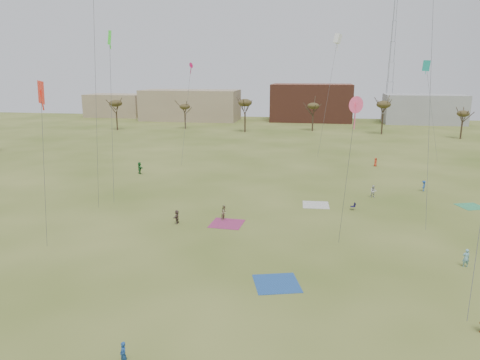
# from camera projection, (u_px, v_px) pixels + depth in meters

# --- Properties ---
(ground) EXTENTS (260.00, 260.00, 0.00)m
(ground) POSITION_uv_depth(u_px,v_px,m) (213.00, 284.00, 34.89)
(ground) COLOR #40531A
(ground) RESTS_ON ground
(flyer_near_right) EXTENTS (0.64, 0.62, 1.48)m
(flyer_near_right) POSITION_uv_depth(u_px,v_px,m) (123.00, 354.00, 25.06)
(flyer_near_right) COLOR navy
(flyer_near_right) RESTS_ON ground
(spectator_fore_b) EXTENTS (0.88, 1.00, 1.72)m
(spectator_fore_b) POSITION_uv_depth(u_px,v_px,m) (224.00, 212.00, 49.78)
(spectator_fore_b) COLOR #8D885A
(spectator_fore_b) RESTS_ON ground
(spectator_fore_c) EXTENTS (0.48, 1.41, 1.51)m
(spectator_fore_c) POSITION_uv_depth(u_px,v_px,m) (177.00, 217.00, 48.59)
(spectator_fore_c) COLOR brown
(spectator_fore_c) RESTS_ON ground
(flyer_mid_c) EXTENTS (0.63, 0.46, 1.61)m
(flyer_mid_c) POSITION_uv_depth(u_px,v_px,m) (466.00, 258.00, 37.79)
(flyer_mid_c) COLOR #72AFBF
(flyer_mid_c) RESTS_ON ground
(spectator_mid_e) EXTENTS (0.86, 0.71, 1.63)m
(spectator_mid_e) POSITION_uv_depth(u_px,v_px,m) (373.00, 191.00, 58.61)
(spectator_mid_e) COLOR silver
(spectator_mid_e) RESTS_ON ground
(flyer_far_a) EXTENTS (1.64, 1.69, 1.93)m
(flyer_far_a) POSITION_uv_depth(u_px,v_px,m) (140.00, 168.00, 72.00)
(flyer_far_a) COLOR #236A2E
(flyer_far_a) RESTS_ON ground
(flyer_far_b) EXTENTS (0.84, 0.87, 1.51)m
(flyer_far_b) POSITION_uv_depth(u_px,v_px,m) (376.00, 162.00, 77.73)
(flyer_far_b) COLOR red
(flyer_far_b) RESTS_ON ground
(flyer_far_c) EXTENTS (0.91, 1.12, 1.51)m
(flyer_far_c) POSITION_uv_depth(u_px,v_px,m) (424.00, 186.00, 61.66)
(flyer_far_c) COLOR #214A97
(flyer_far_c) RESTS_ON ground
(blanket_blue) EXTENTS (4.26, 4.26, 0.03)m
(blanket_blue) POSITION_uv_depth(u_px,v_px,m) (277.00, 284.00, 34.96)
(blanket_blue) COLOR #235097
(blanket_blue) RESTS_ON ground
(blanket_cream) EXTENTS (3.36, 3.36, 0.03)m
(blanket_cream) POSITION_uv_depth(u_px,v_px,m) (316.00, 205.00, 55.44)
(blanket_cream) COLOR silver
(blanket_cream) RESTS_ON ground
(blanket_plum) EXTENTS (3.63, 3.63, 0.03)m
(blanket_plum) POSITION_uv_depth(u_px,v_px,m) (227.00, 224.00, 48.64)
(blanket_plum) COLOR #962E5F
(blanket_plum) RESTS_ON ground
(blanket_olive) EXTENTS (3.66, 3.66, 0.03)m
(blanket_olive) POSITION_uv_depth(u_px,v_px,m) (471.00, 207.00, 54.79)
(blanket_olive) COLOR #379962
(blanket_olive) RESTS_ON ground
(camp_chair_right) EXTENTS (0.66, 0.63, 0.87)m
(camp_chair_right) POSITION_uv_depth(u_px,v_px,m) (353.00, 208.00, 53.44)
(camp_chair_right) COLOR #151232
(camp_chair_right) RESTS_ON ground
(kites_aloft) EXTENTS (70.79, 56.33, 25.64)m
(kites_aloft) POSITION_uv_depth(u_px,v_px,m) (278.00, 42.00, 59.26)
(kites_aloft) COLOR red
(kites_aloft) RESTS_ON ground
(tree_line) EXTENTS (117.44, 49.32, 8.91)m
(tree_line) POSITION_uv_depth(u_px,v_px,m) (276.00, 109.00, 109.35)
(tree_line) COLOR #3A2B1E
(tree_line) RESTS_ON ground
(building_tan) EXTENTS (32.00, 14.00, 10.00)m
(building_tan) POSITION_uv_depth(u_px,v_px,m) (191.00, 105.00, 149.57)
(building_tan) COLOR #937F60
(building_tan) RESTS_ON ground
(building_brick) EXTENTS (26.00, 16.00, 12.00)m
(building_brick) POSITION_uv_depth(u_px,v_px,m) (311.00, 103.00, 147.39)
(building_brick) COLOR brown
(building_brick) RESTS_ON ground
(building_grey) EXTENTS (24.00, 12.00, 9.00)m
(building_grey) POSITION_uv_depth(u_px,v_px,m) (424.00, 109.00, 139.95)
(building_grey) COLOR gray
(building_grey) RESTS_ON ground
(building_tan_west) EXTENTS (20.00, 12.00, 8.00)m
(building_tan_west) POSITION_uv_depth(u_px,v_px,m) (116.00, 105.00, 161.55)
(building_tan_west) COLOR #937F60
(building_tan_west) RESTS_ON ground
(radio_tower) EXTENTS (1.51, 1.72, 41.00)m
(radio_tower) POSITION_uv_depth(u_px,v_px,m) (391.00, 61.00, 144.81)
(radio_tower) COLOR #9EA3A8
(radio_tower) RESTS_ON ground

